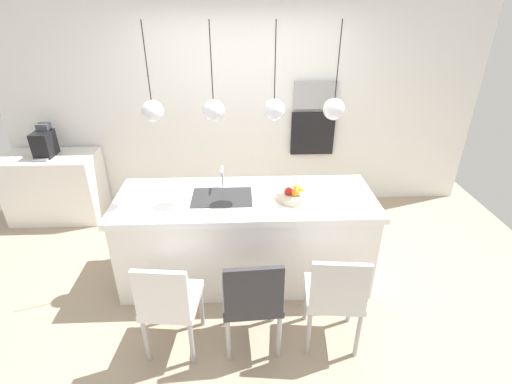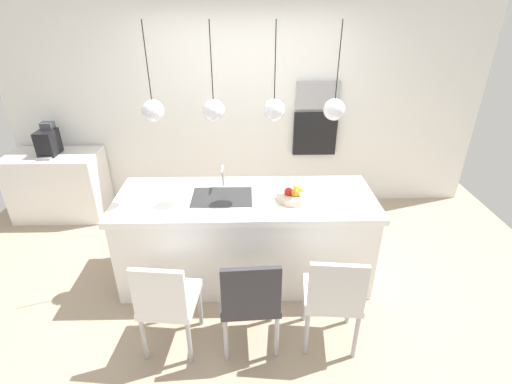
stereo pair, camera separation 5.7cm
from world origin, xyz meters
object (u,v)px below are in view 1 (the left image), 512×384
oven (312,133)px  chair_middle (252,298)px  chair_near (169,301)px  fruit_bowl (293,195)px  microwave (315,95)px  chair_far (335,294)px  coffee_machine (44,143)px

oven → chair_middle: (-0.87, -2.49, -0.47)m
oven → chair_near: oven is taller
fruit_bowl → chair_middle: 1.03m
chair_near → microwave: bearing=58.9°
chair_near → chair_middle: size_ratio=1.00×
oven → chair_far: bearing=-95.2°
fruit_bowl → microwave: 1.79m
fruit_bowl → chair_middle: bearing=-115.4°
chair_middle → chair_far: 0.64m
chair_near → chair_far: chair_far is taller
microwave → oven: bearing=0.0°
microwave → chair_middle: (-0.87, -2.49, -0.97)m
oven → coffee_machine: bearing=-174.9°
oven → chair_near: 2.95m
oven → chair_far: size_ratio=0.61×
chair_middle → fruit_bowl: bearing=64.6°
coffee_machine → chair_middle: (2.43, -2.19, -0.50)m
microwave → chair_middle: 2.81m
oven → chair_near: size_ratio=0.62×
coffee_machine → chair_middle: 3.31m
fruit_bowl → oven: 1.71m
fruit_bowl → coffee_machine: bearing=154.5°
microwave → fruit_bowl: bearing=-105.9°
fruit_bowl → oven: (0.47, 1.65, 0.04)m
oven → chair_far: oven is taller
chair_far → fruit_bowl: bearing=106.0°
coffee_machine → microwave: bearing=5.1°
microwave → oven: size_ratio=0.96×
chair_near → oven: bearing=58.9°
coffee_machine → chair_middle: bearing=-42.0°
fruit_bowl → chair_near: (-1.03, -0.84, -0.44)m
microwave → oven: 0.50m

